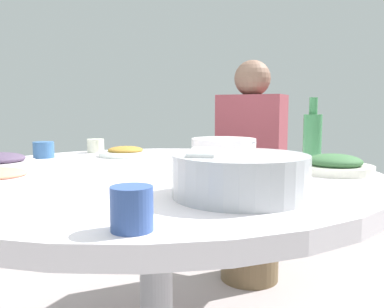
{
  "coord_description": "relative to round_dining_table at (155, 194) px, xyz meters",
  "views": [
    {
      "loc": [
        0.28,
        -1.21,
        0.94
      ],
      "look_at": [
        0.11,
        0.01,
        0.8
      ],
      "focal_mm": 37.66,
      "sensor_mm": 36.0,
      "label": 1
    }
  ],
  "objects": [
    {
      "name": "round_dining_table",
      "position": [
        0.0,
        0.0,
        0.0
      ],
      "size": [
        1.36,
        1.36,
        0.74
      ],
      "color": "#99999E",
      "rests_on": "ground"
    },
    {
      "name": "rice_bowl",
      "position": [
        0.27,
        -0.33,
        0.12
      ],
      "size": [
        0.3,
        0.3,
        0.1
      ],
      "color": "#B2B5BA",
      "rests_on": "round_dining_table"
    },
    {
      "name": "soup_bowl",
      "position": [
        0.19,
        0.37,
        0.11
      ],
      "size": [
        0.25,
        0.25,
        0.07
      ],
      "color": "white",
      "rests_on": "round_dining_table"
    },
    {
      "name": "dish_greens",
      "position": [
        0.54,
        0.04,
        0.1
      ],
      "size": [
        0.23,
        0.23,
        0.06
      ],
      "color": "silver",
      "rests_on": "round_dining_table"
    },
    {
      "name": "dish_tofu_braise",
      "position": [
        -0.2,
        0.36,
        0.09
      ],
      "size": [
        0.21,
        0.21,
        0.04
      ],
      "color": "white",
      "rests_on": "round_dining_table"
    },
    {
      "name": "green_bottle",
      "position": [
        0.51,
        0.27,
        0.17
      ],
      "size": [
        0.07,
        0.07,
        0.23
      ],
      "color": "#3E824E",
      "rests_on": "round_dining_table"
    },
    {
      "name": "tea_cup_near",
      "position": [
        -0.5,
        0.26,
        0.11
      ],
      "size": [
        0.08,
        0.08,
        0.06
      ],
      "primitive_type": "cylinder",
      "color": "#345E93",
      "rests_on": "round_dining_table"
    },
    {
      "name": "tea_cup_far",
      "position": [
        -0.37,
        0.47,
        0.1
      ],
      "size": [
        0.07,
        0.07,
        0.06
      ],
      "primitive_type": "cylinder",
      "color": "beige",
      "rests_on": "round_dining_table"
    },
    {
      "name": "tea_cup_side",
      "position": [
        0.1,
        -0.6,
        0.11
      ],
      "size": [
        0.07,
        0.07,
        0.07
      ],
      "primitive_type": "cylinder",
      "color": "#345094",
      "rests_on": "round_dining_table"
    },
    {
      "name": "stool_for_diner_left",
      "position": [
        0.31,
        0.95,
        -0.46
      ],
      "size": [
        0.32,
        0.32,
        0.43
      ],
      "primitive_type": "cylinder",
      "color": "brown",
      "rests_on": "ground"
    },
    {
      "name": "diner_left",
      "position": [
        0.31,
        0.95,
        0.07
      ],
      "size": [
        0.41,
        0.42,
        0.76
      ],
      "color": "#2D333D",
      "rests_on": "stool_for_diner_left"
    }
  ]
}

